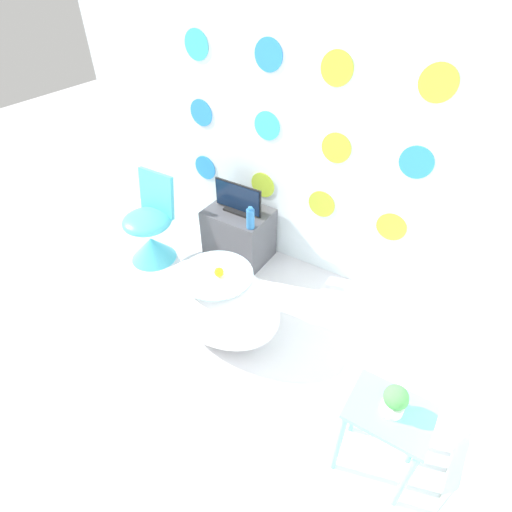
% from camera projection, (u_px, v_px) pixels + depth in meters
% --- Properties ---
extents(ground_plane, '(12.00, 12.00, 0.00)m').
position_uv_depth(ground_plane, '(128.00, 431.00, 2.36)').
color(ground_plane, silver).
extents(wall_back_dotted, '(4.28, 0.05, 2.60)m').
position_uv_depth(wall_back_dotted, '(299.00, 113.00, 2.84)').
color(wall_back_dotted, white).
rests_on(wall_back_dotted, ground_plane).
extents(bathtub, '(0.93, 0.60, 0.57)m').
position_uv_depth(bathtub, '(219.00, 303.00, 2.78)').
color(bathtub, white).
rests_on(bathtub, ground_plane).
extents(rubber_duck, '(0.06, 0.07, 0.07)m').
position_uv_depth(rubber_duck, '(219.00, 272.00, 2.55)').
color(rubber_duck, yellow).
rests_on(rubber_duck, bathtub).
extents(chair, '(0.42, 0.42, 0.78)m').
position_uv_depth(chair, '(151.00, 234.00, 3.47)').
color(chair, '#4CC6DB').
rests_on(chair, ground_plane).
extents(tv_cabinet, '(0.53, 0.41, 0.47)m').
position_uv_depth(tv_cabinet, '(239.00, 234.00, 3.50)').
color(tv_cabinet, '#4C4C51').
rests_on(tv_cabinet, ground_plane).
extents(tv, '(0.44, 0.12, 0.26)m').
position_uv_depth(tv, '(238.00, 200.00, 3.29)').
color(tv, black).
rests_on(tv, tv_cabinet).
extents(vase, '(0.07, 0.07, 0.19)m').
position_uv_depth(vase, '(250.00, 218.00, 3.11)').
color(vase, '#2D72B7').
rests_on(vase, tv_cabinet).
extents(side_table, '(0.39, 0.30, 0.55)m').
position_uv_depth(side_table, '(385.00, 425.00, 1.96)').
color(side_table, '#72D8B7').
rests_on(side_table, ground_plane).
extents(potted_plant_left, '(0.12, 0.12, 0.17)m').
position_uv_depth(potted_plant_left, '(395.00, 400.00, 1.82)').
color(potted_plant_left, white).
rests_on(potted_plant_left, side_table).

